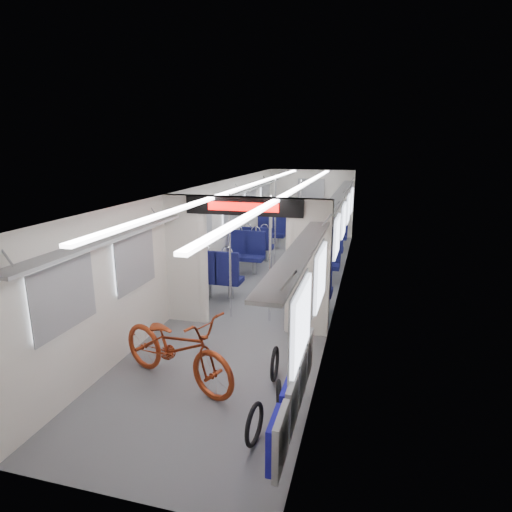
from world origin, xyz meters
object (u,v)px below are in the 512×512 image
Objects in this scene: stanchion_far_left at (275,223)px; stanchion_far_right at (300,226)px; seat_bay_far_left at (264,236)px; stanchion_near_right at (270,260)px; seat_bay_near_left at (233,260)px; flip_bench at (294,390)px; bike_hoop_b at (279,400)px; bike_hoop_a at (254,426)px; bike_hoop_c at (275,366)px; seat_bay_near_right at (314,269)px; bicycle at (177,347)px; stanchion_near_left at (230,258)px; seat_bay_far_right at (329,238)px.

stanchion_far_right is at bearing -27.14° from stanchion_far_left.
stanchion_near_right reaches higher than seat_bay_far_left.
seat_bay_near_left is at bearing 125.00° from stanchion_near_right.
flip_bench is 4.86× the size of bike_hoop_b.
stanchion_near_right is (-0.61, 3.28, 0.93)m from bike_hoop_a.
stanchion_far_right is (1.27, 1.48, 0.58)m from seat_bay_near_left.
bike_hoop_c is at bearing 112.52° from flip_bench.
seat_bay_near_right is 1.01× the size of stanchion_near_right.
seat_bay_near_right is at bearing 3.18° from bicycle.
stanchion_near_left reaches higher than seat_bay_near_right.
seat_bay_far_right is 1.88m from stanchion_far_right.
flip_bench is 0.93× the size of stanchion_near_right.
bicycle is 0.87× the size of stanchion_far_right.
stanchion_near_left is at bearing -83.45° from seat_bay_far_left.
stanchion_near_right reaches higher than seat_bay_near_right.
seat_bay_far_left is at bearing 120.51° from seat_bay_near_right.
bike_hoop_b is at bearing 75.92° from bike_hoop_a.
seat_bay_far_right is at bearing 75.22° from stanchion_near_left.
seat_bay_far_right reaches higher than seat_bay_far_left.
stanchion_far_left is at bearing -134.99° from seat_bay_far_right.
seat_bay_far_left is (-1.83, 6.76, 0.31)m from bike_hoop_c.
seat_bay_far_left is (-1.90, 8.08, 0.31)m from bike_hoop_a.
stanchion_far_left reaches higher than bike_hoop_c.
stanchion_near_right reaches higher than seat_bay_near_left.
stanchion_near_right is 1.00× the size of stanchion_far_left.
seat_bay_near_right is 1.01× the size of stanchion_near_left.
seat_bay_near_left is (-2.29, 4.91, -0.01)m from flip_bench.
stanchion_far_right reaches higher than bike_hoop_a.
bike_hoop_a is 0.21× the size of stanchion_far_right.
seat_bay_far_right is at bearing 91.33° from bike_hoop_b.
bicycle is 1.01× the size of seat_bay_far_left.
bike_hoop_b is 0.19× the size of stanchion_near_left.
bike_hoop_c is 7.01m from seat_bay_far_left.
bike_hoop_c is at bearing 93.19° from bike_hoop_a.
stanchion_far_left is (-1.73, 6.75, 0.57)m from flip_bench.
bicycle is 4.24m from seat_bay_near_left.
stanchion_near_left and stanchion_far_left have the same top height.
stanchion_far_right is (-0.56, 5.29, 0.93)m from bike_hoop_c.
seat_bay_near_right reaches higher than bike_hoop_c.
seat_bay_far_left reaches higher than bike_hoop_b.
bicycle is at bearing -82.20° from seat_bay_near_left.
seat_bay_far_right is at bearing 90.00° from seat_bay_near_right.
flip_bench is at bearing -87.03° from seat_bay_far_right.
stanchion_far_left is 0.80m from stanchion_far_right.
bike_hoop_c is (-0.07, 1.32, 0.00)m from bike_hoop_a.
stanchion_near_left is (-1.32, -5.00, 0.61)m from seat_bay_far_right.
seat_bay_near_left is at bearing -106.91° from stanchion_far_left.
bicycle is at bearing -85.40° from seat_bay_far_left.
seat_bay_near_left reaches higher than flip_bench.
bike_hoop_b is 4.35m from seat_bay_near_right.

